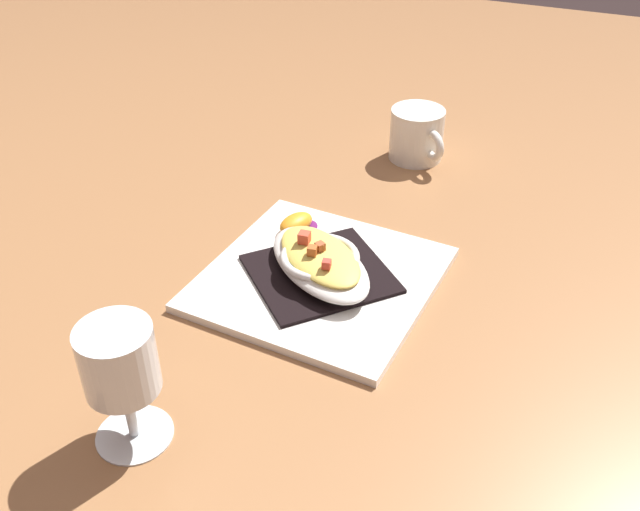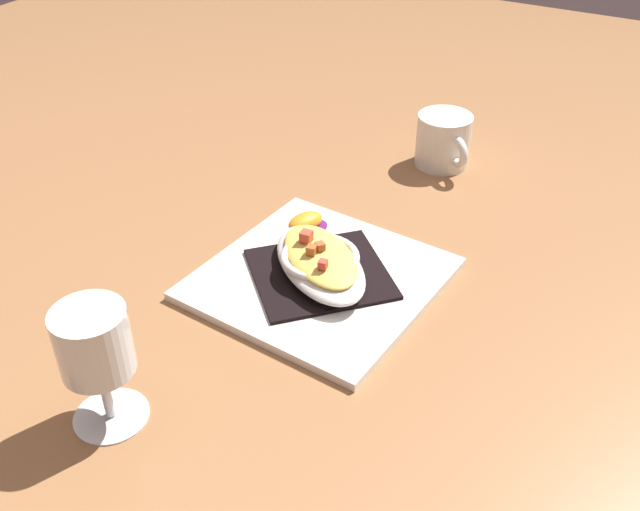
# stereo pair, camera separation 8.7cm
# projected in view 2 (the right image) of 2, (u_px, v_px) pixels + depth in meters

# --- Properties ---
(ground_plane) EXTENTS (2.60, 2.60, 0.00)m
(ground_plane) POSITION_uv_depth(u_px,v_px,m) (320.00, 282.00, 0.89)
(ground_plane) COLOR #986840
(square_plate) EXTENTS (0.29, 0.29, 0.01)m
(square_plate) POSITION_uv_depth(u_px,v_px,m) (320.00, 279.00, 0.89)
(square_plate) COLOR white
(square_plate) RESTS_ON ground_plane
(folded_napkin) EXTENTS (0.22, 0.22, 0.00)m
(folded_napkin) POSITION_uv_depth(u_px,v_px,m) (320.00, 274.00, 0.89)
(folded_napkin) COLOR black
(folded_napkin) RESTS_ON square_plate
(gratin_dish) EXTENTS (0.18, 0.20, 0.05)m
(gratin_dish) POSITION_uv_depth(u_px,v_px,m) (320.00, 260.00, 0.87)
(gratin_dish) COLOR silver
(gratin_dish) RESTS_ON folded_napkin
(orange_garnish) EXTENTS (0.06, 0.06, 0.02)m
(orange_garnish) POSITION_uv_depth(u_px,v_px,m) (307.00, 223.00, 0.97)
(orange_garnish) COLOR #5E1A59
(orange_garnish) RESTS_ON square_plate
(coffee_mug) EXTENTS (0.10, 0.10, 0.08)m
(coffee_mug) POSITION_uv_depth(u_px,v_px,m) (443.00, 144.00, 1.13)
(coffee_mug) COLOR white
(coffee_mug) RESTS_ON ground_plane
(stemmed_glass) EXTENTS (0.08, 0.08, 0.13)m
(stemmed_glass) POSITION_uv_depth(u_px,v_px,m) (95.00, 349.00, 0.66)
(stemmed_glass) COLOR white
(stemmed_glass) RESTS_ON ground_plane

